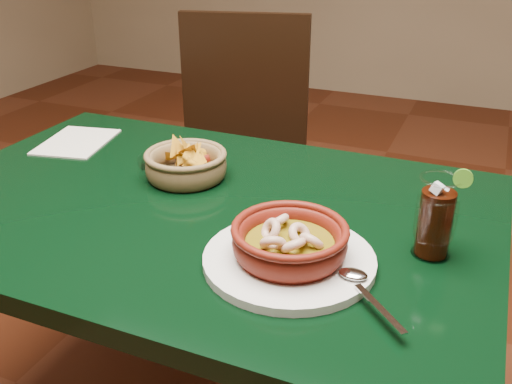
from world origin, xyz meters
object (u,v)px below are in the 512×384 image
at_px(dining_table, 200,244).
at_px(chip_basket, 186,164).
at_px(cola_drink, 436,218).
at_px(shrimp_plate, 290,246).
at_px(dining_chair, 239,155).

distance_m(dining_table, chip_basket, 0.18).
bearing_deg(dining_table, cola_drink, -1.88).
bearing_deg(cola_drink, dining_table, 178.12).
bearing_deg(cola_drink, shrimp_plate, -149.82).
xyz_separation_m(chip_basket, cola_drink, (0.55, -0.12, 0.04)).
height_order(dining_table, chip_basket, chip_basket).
xyz_separation_m(shrimp_plate, chip_basket, (-0.33, 0.24, -0.00)).
bearing_deg(cola_drink, chip_basket, 168.12).
bearing_deg(chip_basket, cola_drink, -11.88).
xyz_separation_m(dining_chair, shrimp_plate, (0.49, -0.85, 0.23)).
bearing_deg(chip_basket, shrimp_plate, -35.94).
relative_size(shrimp_plate, chip_basket, 1.70).
relative_size(dining_chair, chip_basket, 4.63).
height_order(dining_table, shrimp_plate, shrimp_plate).
bearing_deg(shrimp_plate, dining_table, 150.80).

